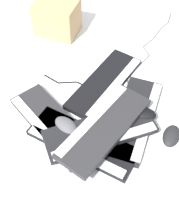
{
  "coord_description": "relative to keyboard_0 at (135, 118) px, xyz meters",
  "views": [
    {
      "loc": [
        0.16,
        -0.72,
        1.05
      ],
      "look_at": [
        0.05,
        0.07,
        0.04
      ],
      "focal_mm": 50.0,
      "sensor_mm": 36.0,
      "label": 1
    }
  ],
  "objects": [
    {
      "name": "mouse_1",
      "position": [
        -0.07,
        -0.0,
        0.04
      ],
      "size": [
        0.13,
        0.11,
        0.04
      ],
      "primitive_type": "ellipsoid",
      "rotation": [
        0.0,
        0.0,
        3.71
      ],
      "color": "black",
      "rests_on": "keyboard_0"
    },
    {
      "name": "keyboard_3",
      "position": [
        -0.2,
        -0.15,
        0.0
      ],
      "size": [
        0.46,
        0.3,
        0.03
      ],
      "color": "black",
      "rests_on": "ground"
    },
    {
      "name": "keyboard_4",
      "position": [
        -0.13,
        -0.11,
        0.03
      ],
      "size": [
        0.46,
        0.34,
        0.03
      ],
      "color": "black",
      "rests_on": "keyboard_3"
    },
    {
      "name": "cardboard_box",
      "position": [
        -0.44,
        0.54,
        0.07
      ],
      "size": [
        0.24,
        0.21,
        0.18
      ],
      "primitive_type": "cube",
      "rotation": [
        0.0,
        0.0,
        6.08
      ],
      "color": "tan",
      "rests_on": "ground"
    },
    {
      "name": "mouse_3",
      "position": [
        -0.27,
        -0.1,
        0.04
      ],
      "size": [
        0.13,
        0.12,
        0.04
      ],
      "primitive_type": "ellipsoid",
      "rotation": [
        0.0,
        0.0,
        2.51
      ],
      "color": "#4C4C51",
      "rests_on": "keyboard_2"
    },
    {
      "name": "keyboard_5",
      "position": [
        -0.12,
        -0.11,
        0.06
      ],
      "size": [
        0.35,
        0.46,
        0.03
      ],
      "color": "#232326",
      "rests_on": "keyboard_4"
    },
    {
      "name": "mouse_2",
      "position": [
        0.15,
        -0.08,
        0.01
      ],
      "size": [
        0.09,
        0.12,
        0.04
      ],
      "primitive_type": "ellipsoid",
      "rotation": [
        0.0,
        0.0,
        1.29
      ],
      "color": "black",
      "rests_on": "ground"
    },
    {
      "name": "mouse_0",
      "position": [
        0.03,
        -0.0,
        0.04
      ],
      "size": [
        0.12,
        0.08,
        0.04
      ],
      "primitive_type": "ellipsoid",
      "rotation": [
        0.0,
        0.0,
        3.0
      ],
      "color": "black",
      "rests_on": "keyboard_0"
    },
    {
      "name": "cable_1",
      "position": [
        0.06,
        0.5,
        -0.01
      ],
      "size": [
        0.23,
        0.61,
        0.01
      ],
      "color": "#59595B",
      "rests_on": "ground"
    },
    {
      "name": "ground_plane",
      "position": [
        -0.24,
        -0.09,
        -0.01
      ],
      "size": [
        3.2,
        3.2,
        0.0
      ],
      "primitive_type": "plane",
      "color": "white"
    },
    {
      "name": "keyboard_2",
      "position": [
        -0.33,
        -0.08,
        0.0
      ],
      "size": [
        0.42,
        0.41,
        0.03
      ],
      "color": "#232326",
      "rests_on": "ground"
    },
    {
      "name": "cable_0",
      "position": [
        -0.18,
        0.07,
        -0.01
      ],
      "size": [
        0.41,
        0.34,
        0.01
      ],
      "color": "black",
      "rests_on": "ground"
    },
    {
      "name": "keyboard_0",
      "position": [
        0.0,
        0.0,
        0.0
      ],
      "size": [
        0.24,
        0.46,
        0.03
      ],
      "color": "black",
      "rests_on": "ground"
    },
    {
      "name": "keyboard_1",
      "position": [
        -0.14,
        0.18,
        0.0
      ],
      "size": [
        0.33,
        0.46,
        0.03
      ],
      "color": "black",
      "rests_on": "ground"
    }
  ]
}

